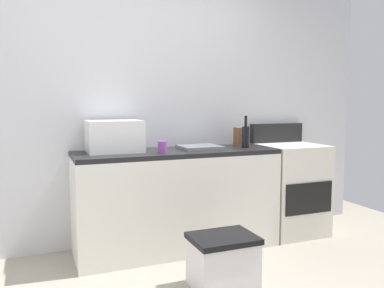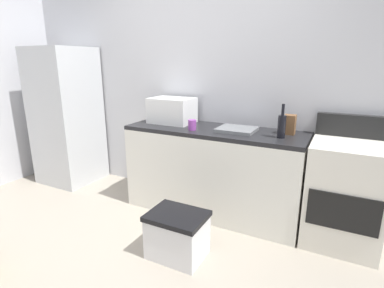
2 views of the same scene
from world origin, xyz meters
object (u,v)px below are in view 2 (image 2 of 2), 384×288
(stove_oven, at_px, (344,192))
(knife_block, at_px, (290,125))
(refrigerator, at_px, (67,117))
(storage_bin, at_px, (177,235))
(coffee_mug, at_px, (192,125))
(microwave, at_px, (172,110))
(wine_bottle, at_px, (282,126))

(stove_oven, distance_m, knife_block, 0.74)
(refrigerator, xyz_separation_m, storage_bin, (2.10, -0.80, -0.67))
(coffee_mug, height_order, storage_bin, coffee_mug)
(microwave, bearing_deg, storage_bin, -57.65)
(microwave, xyz_separation_m, storage_bin, (0.58, -0.92, -0.84))
(refrigerator, distance_m, coffee_mug, 1.88)
(wine_bottle, bearing_deg, storage_bin, -128.17)
(wine_bottle, height_order, storage_bin, wine_bottle)
(coffee_mug, distance_m, knife_block, 0.92)
(refrigerator, distance_m, storage_bin, 2.34)
(wine_bottle, distance_m, coffee_mug, 0.85)
(stove_oven, bearing_deg, coffee_mug, -173.92)
(wine_bottle, height_order, knife_block, wine_bottle)
(coffee_mug, bearing_deg, wine_bottle, 5.50)
(stove_oven, distance_m, coffee_mug, 1.49)
(knife_block, height_order, storage_bin, knife_block)
(stove_oven, xyz_separation_m, storage_bin, (-1.17, -0.85, -0.27))
(coffee_mug, bearing_deg, storage_bin, -72.25)
(microwave, distance_m, knife_block, 1.24)
(refrigerator, relative_size, storage_bin, 3.74)
(microwave, distance_m, coffee_mug, 0.43)
(refrigerator, height_order, coffee_mug, refrigerator)
(coffee_mug, bearing_deg, knife_block, 16.21)
(refrigerator, xyz_separation_m, wine_bottle, (2.71, -0.01, 0.15))
(stove_oven, bearing_deg, storage_bin, -144.02)
(refrigerator, distance_m, stove_oven, 3.29)
(microwave, bearing_deg, knife_block, 1.66)
(stove_oven, relative_size, coffee_mug, 11.00)
(wine_bottle, relative_size, coffee_mug, 3.00)
(microwave, height_order, knife_block, microwave)
(knife_block, bearing_deg, coffee_mug, -163.79)
(wine_bottle, bearing_deg, refrigerator, 179.73)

